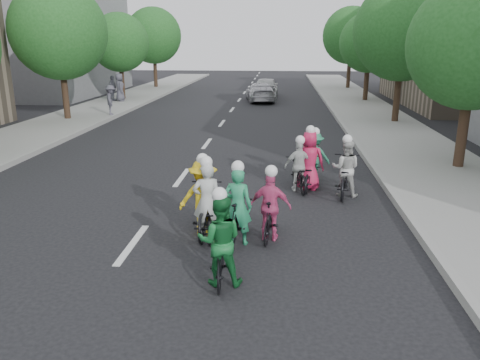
# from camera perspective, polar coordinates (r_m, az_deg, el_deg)

# --- Properties ---
(ground) EXTENTS (120.00, 120.00, 0.00)m
(ground) POSITION_cam_1_polar(r_m,az_deg,el_deg) (10.04, -13.00, -7.65)
(ground) COLOR black
(ground) RESTS_ON ground
(sidewalk_left) EXTENTS (4.00, 80.00, 0.15)m
(sidewalk_left) POSITION_cam_1_polar(r_m,az_deg,el_deg) (22.05, -25.14, 4.61)
(sidewalk_left) COLOR gray
(sidewalk_left) RESTS_ON ground
(curb_left) EXTENTS (0.18, 80.00, 0.18)m
(curb_left) POSITION_cam_1_polar(r_m,az_deg,el_deg) (21.14, -20.54, 4.72)
(curb_left) COLOR #999993
(curb_left) RESTS_ON ground
(sidewalk_right) EXTENTS (4.00, 80.00, 0.15)m
(sidewalk_right) POSITION_cam_1_polar(r_m,az_deg,el_deg) (19.75, 19.59, 3.99)
(sidewalk_right) COLOR gray
(sidewalk_right) RESTS_ON ground
(curb_right) EXTENTS (0.18, 80.00, 0.18)m
(curb_right) POSITION_cam_1_polar(r_m,az_deg,el_deg) (19.34, 13.98, 4.26)
(curb_right) COLOR #999993
(curb_right) RESTS_ON ground
(bldg_sw) EXTENTS (10.00, 14.00, 8.00)m
(bldg_sw) POSITION_cam_1_polar(r_m,az_deg,el_deg) (41.32, -23.24, 15.21)
(bldg_sw) COLOR slate
(bldg_sw) RESTS_ON ground
(tree_l_3) EXTENTS (4.80, 4.80, 6.93)m
(tree_l_3) POSITION_cam_1_polar(r_m,az_deg,el_deg) (26.21, -21.23, 16.52)
(tree_l_3) COLOR black
(tree_l_3) RESTS_ON ground
(tree_l_4) EXTENTS (4.00, 4.00, 5.97)m
(tree_l_4) POSITION_cam_1_polar(r_m,az_deg,el_deg) (34.56, -14.49, 15.92)
(tree_l_4) COLOR black
(tree_l_4) RESTS_ON ground
(tree_l_5) EXTENTS (4.80, 4.80, 6.93)m
(tree_l_5) POSITION_cam_1_polar(r_m,az_deg,el_deg) (43.17, -10.50, 16.92)
(tree_l_5) COLOR black
(tree_l_5) RESTS_ON ground
(tree_r_0) EXTENTS (4.00, 4.00, 5.97)m
(tree_r_0) POSITION_cam_1_polar(r_m,az_deg,el_deg) (16.35, 26.68, 14.59)
(tree_r_0) COLOR black
(tree_r_0) RESTS_ON ground
(tree_r_1) EXTENTS (4.80, 4.80, 6.93)m
(tree_r_1) POSITION_cam_1_polar(r_m,az_deg,el_deg) (24.97, 19.27, 16.76)
(tree_r_1) COLOR black
(tree_r_1) RESTS_ON ground
(tree_r_2) EXTENTS (4.00, 4.00, 5.97)m
(tree_r_2) POSITION_cam_1_polar(r_m,az_deg,el_deg) (33.79, 15.48, 15.85)
(tree_r_2) COLOR black
(tree_r_2) RESTS_ON ground
(tree_r_3) EXTENTS (4.80, 4.80, 6.93)m
(tree_r_3) POSITION_cam_1_polar(r_m,az_deg,el_deg) (42.68, 13.38, 16.76)
(tree_r_3) COLOR black
(tree_r_3) RESTS_ON ground
(cyclist_0) EXTENTS (0.80, 1.60, 1.80)m
(cyclist_0) POSITION_cam_1_polar(r_m,az_deg,el_deg) (9.97, -3.95, -3.82)
(cyclist_0) COLOR black
(cyclist_0) RESTS_ON ground
(cyclist_1) EXTENTS (0.81, 1.54, 1.75)m
(cyclist_1) POSITION_cam_1_polar(r_m,az_deg,el_deg) (8.10, -2.40, -8.17)
(cyclist_1) COLOR black
(cyclist_1) RESTS_ON ground
(cyclist_2) EXTENTS (1.09, 1.96, 1.80)m
(cyclist_2) POSITION_cam_1_polar(r_m,az_deg,el_deg) (10.18, -4.42, -2.94)
(cyclist_2) COLOR black
(cyclist_2) RESTS_ON ground
(cyclist_3) EXTENTS (0.91, 1.53, 1.64)m
(cyclist_3) POSITION_cam_1_polar(r_m,az_deg,el_deg) (9.86, 3.75, -3.94)
(cyclist_3) COLOR black
(cyclist_3) RESTS_ON ground
(cyclist_4) EXTENTS (0.89, 1.71, 1.83)m
(cyclist_4) POSITION_cam_1_polar(r_m,az_deg,el_deg) (13.33, 8.39, 1.58)
(cyclist_4) COLOR black
(cyclist_4) RESTS_ON ground
(cyclist_5) EXTENTS (0.73, 1.58, 1.77)m
(cyclist_5) POSITION_cam_1_polar(r_m,az_deg,el_deg) (9.68, -0.22, -4.21)
(cyclist_5) COLOR black
(cyclist_5) RESTS_ON ground
(cyclist_6) EXTENTS (1.05, 2.04, 1.69)m
(cyclist_6) POSITION_cam_1_polar(r_m,az_deg,el_deg) (12.98, 12.67, 0.78)
(cyclist_6) COLOR black
(cyclist_6) RESTS_ON ground
(cyclist_7) EXTENTS (0.95, 1.56, 1.58)m
(cyclist_7) POSITION_cam_1_polar(r_m,az_deg,el_deg) (14.46, 9.03, 2.59)
(cyclist_7) COLOR black
(cyclist_7) RESTS_ON ground
(cyclist_8) EXTENTS (0.88, 1.73, 1.58)m
(cyclist_8) POSITION_cam_1_polar(r_m,az_deg,el_deg) (13.22, 7.21, 1.05)
(cyclist_8) COLOR black
(cyclist_8) RESTS_ON ground
(follow_car_lead) EXTENTS (2.45, 4.69, 1.30)m
(follow_car_lead) POSITION_cam_1_polar(r_m,az_deg,el_deg) (33.18, 2.51, 10.66)
(follow_car_lead) COLOR #BAB9BF
(follow_car_lead) RESTS_ON ground
(follow_car_trail) EXTENTS (1.80, 4.37, 1.48)m
(follow_car_trail) POSITION_cam_1_polar(r_m,az_deg,el_deg) (35.94, 3.18, 11.25)
(follow_car_trail) COLOR silver
(follow_car_trail) RESTS_ON ground
(spectator_0) EXTENTS (0.93, 1.19, 1.62)m
(spectator_0) POSITION_cam_1_polar(r_m,az_deg,el_deg) (26.97, -15.49, 9.39)
(spectator_0) COLOR #565462
(spectator_0) RESTS_ON sidewalk_left
(spectator_1) EXTENTS (0.49, 1.02, 1.68)m
(spectator_1) POSITION_cam_1_polar(r_m,az_deg,el_deg) (33.43, -15.27, 10.74)
(spectator_1) COLOR #4D4F5A
(spectator_1) RESTS_ON sidewalk_left
(spectator_2) EXTENTS (0.89, 1.06, 1.84)m
(spectator_2) POSITION_cam_1_polar(r_m,az_deg,el_deg) (33.09, -14.44, 10.88)
(spectator_2) COLOR #4F4F5C
(spectator_2) RESTS_ON sidewalk_left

